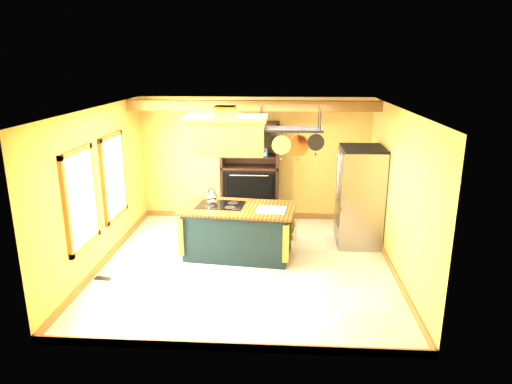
# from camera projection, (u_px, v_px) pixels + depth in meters

# --- Properties ---
(floor) EXTENTS (5.00, 5.00, 0.00)m
(floor) POSITION_uv_depth(u_px,v_px,m) (246.00, 264.00, 7.99)
(floor) COLOR beige
(floor) RESTS_ON ground
(ceiling) EXTENTS (5.00, 5.00, 0.00)m
(ceiling) POSITION_uv_depth(u_px,v_px,m) (245.00, 109.00, 7.24)
(ceiling) COLOR white
(ceiling) RESTS_ON wall_back
(wall_back) EXTENTS (5.00, 0.02, 2.70)m
(wall_back) POSITION_uv_depth(u_px,v_px,m) (255.00, 159.00, 10.01)
(wall_back) COLOR gold
(wall_back) RESTS_ON floor
(wall_front) EXTENTS (5.00, 0.02, 2.70)m
(wall_front) POSITION_uv_depth(u_px,v_px,m) (228.00, 250.00, 5.21)
(wall_front) COLOR gold
(wall_front) RESTS_ON floor
(wall_left) EXTENTS (0.02, 5.00, 2.70)m
(wall_left) POSITION_uv_depth(u_px,v_px,m) (100.00, 188.00, 7.76)
(wall_left) COLOR gold
(wall_left) RESTS_ON floor
(wall_right) EXTENTS (0.02, 5.00, 2.70)m
(wall_right) POSITION_uv_depth(u_px,v_px,m) (398.00, 193.00, 7.47)
(wall_right) COLOR gold
(wall_right) RESTS_ON floor
(ceiling_beam) EXTENTS (5.00, 0.15, 0.20)m
(ceiling_beam) POSITION_uv_depth(u_px,v_px,m) (253.00, 106.00, 8.90)
(ceiling_beam) COLOR brown
(ceiling_beam) RESTS_ON ceiling
(window_near) EXTENTS (0.06, 1.06, 1.56)m
(window_near) POSITION_uv_depth(u_px,v_px,m) (81.00, 199.00, 6.97)
(window_near) COLOR brown
(window_near) RESTS_ON wall_left
(window_far) EXTENTS (0.06, 1.06, 1.56)m
(window_far) POSITION_uv_depth(u_px,v_px,m) (114.00, 177.00, 8.32)
(window_far) COLOR brown
(window_far) RESTS_ON wall_left
(kitchen_island) EXTENTS (2.10, 1.31, 1.11)m
(kitchen_island) POSITION_uv_depth(u_px,v_px,m) (238.00, 231.00, 8.27)
(kitchen_island) COLOR #13242D
(kitchen_island) RESTS_ON floor
(range_hood) EXTENTS (1.41, 0.80, 0.80)m
(range_hood) POSITION_uv_depth(u_px,v_px,m) (226.00, 133.00, 7.79)
(range_hood) COLOR #BF8C2F
(range_hood) RESTS_ON ceiling
(pot_rack) EXTENTS (1.15, 0.54, 0.86)m
(pot_rack) POSITION_uv_depth(u_px,v_px,m) (290.00, 135.00, 7.73)
(pot_rack) COLOR black
(pot_rack) RESTS_ON ceiling
(refrigerator) EXTENTS (0.80, 0.95, 1.85)m
(refrigerator) POSITION_uv_depth(u_px,v_px,m) (359.00, 198.00, 8.71)
(refrigerator) COLOR gray
(refrigerator) RESTS_ON floor
(hutch) EXTENTS (1.24, 0.57, 2.20)m
(hutch) POSITION_uv_depth(u_px,v_px,m) (250.00, 184.00, 9.92)
(hutch) COLOR black
(hutch) RESTS_ON floor
(floor_register) EXTENTS (0.30, 0.17, 0.01)m
(floor_register) POSITION_uv_depth(u_px,v_px,m) (103.00, 278.00, 7.46)
(floor_register) COLOR black
(floor_register) RESTS_ON floor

